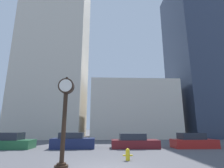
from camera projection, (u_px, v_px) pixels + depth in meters
building_tall_tower at (57, 51)px, 34.88m from camera, size 11.48×12.00×33.22m
building_storefront_row at (131, 111)px, 32.74m from camera, size 14.41×12.00×9.52m
building_glass_modern at (203, 56)px, 36.10m from camera, size 12.19×12.00×32.24m
street_clock at (65, 110)px, 9.09m from camera, size 0.81×0.67×4.58m
car_green at (10, 142)px, 15.70m from camera, size 3.89×1.93×1.40m
car_navy at (73, 141)px, 15.95m from camera, size 3.93×1.93×1.40m
car_maroon at (134, 142)px, 16.14m from camera, size 4.36×1.88×1.31m
car_red at (193, 142)px, 16.28m from camera, size 3.97×1.81×1.35m
fire_hydrant_far at (128, 154)px, 10.31m from camera, size 0.57×0.25×0.67m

